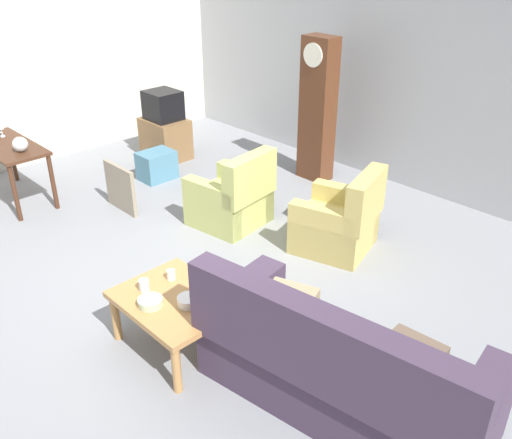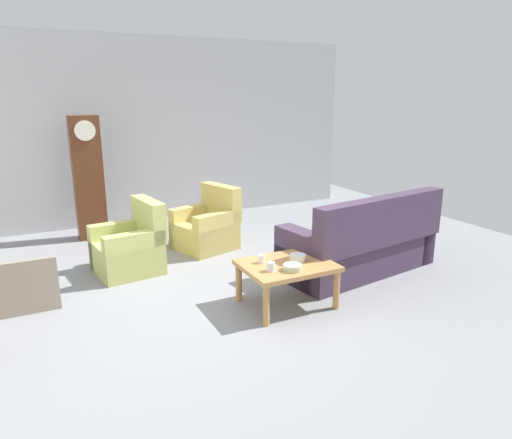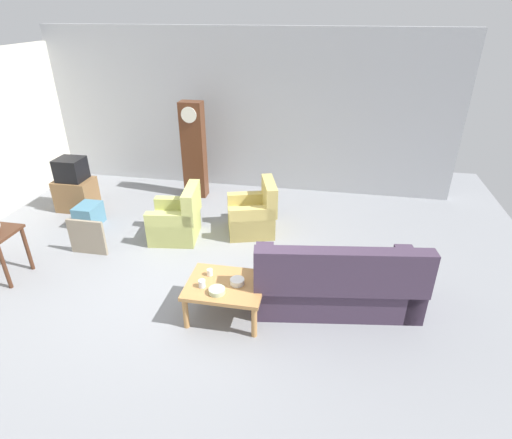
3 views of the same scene
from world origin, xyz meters
name	(u,v)px [view 3 (image 3 of 3)]	position (x,y,z in m)	size (l,w,h in m)	color
ground_plane	(196,278)	(0.00, 0.00, 0.00)	(10.40, 10.40, 0.00)	gray
garage_door_wall	(245,112)	(0.00, 3.60, 1.60)	(8.40, 0.16, 3.20)	#ADAFB5
couch_floral	(336,284)	(1.99, -0.26, 0.35)	(2.21, 1.18, 1.04)	#423347
armchair_olive_near	(177,221)	(-0.66, 1.10, 0.31)	(0.89, 0.86, 0.92)	#B7BC66
armchair_olive_far	(254,215)	(0.56, 1.54, 0.31)	(0.97, 0.95, 0.92)	tan
coffee_table_wood	(226,288)	(0.63, -0.67, 0.41)	(0.96, 0.76, 0.48)	#B27F47
grandfather_clock	(194,150)	(-0.89, 2.85, 0.97)	(0.44, 0.30, 1.92)	#562D19
tv_stand_cabinet	(76,194)	(-2.96, 1.80, 0.30)	(0.68, 0.52, 0.60)	brown
tv_crt	(71,169)	(-2.96, 1.80, 0.81)	(0.48, 0.44, 0.42)	black
framed_picture_leaning	(87,237)	(-1.88, 0.35, 0.29)	(0.60, 0.05, 0.59)	gray
storage_box_blue	(89,215)	(-2.38, 1.23, 0.20)	(0.37, 0.48, 0.39)	teal
cup_white_porcelain	(210,272)	(0.40, -0.53, 0.52)	(0.07, 0.07, 0.09)	white
cup_blue_rimmed	(202,284)	(0.37, -0.79, 0.53)	(0.08, 0.08, 0.10)	silver
bowl_white_stacked	(237,281)	(0.78, -0.65, 0.51)	(0.18, 0.18, 0.07)	white
bowl_shallow_green	(217,291)	(0.58, -0.87, 0.51)	(0.20, 0.20, 0.06)	#B2C69E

